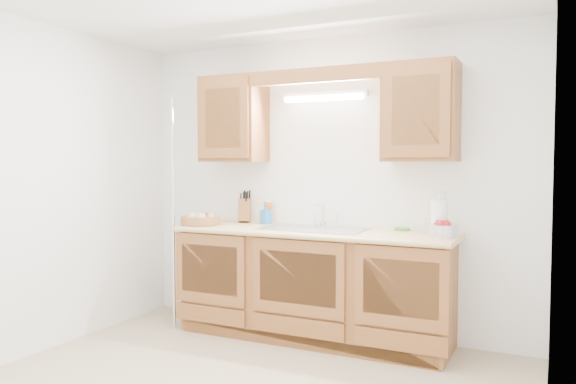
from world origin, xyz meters
The scene contains 17 objects.
room centered at (0.00, 0.00, 1.25)m, with size 3.52×3.50×2.50m.
base_cabinets centered at (0.00, 1.20, 0.44)m, with size 2.20×0.60×0.86m, color brown.
countertop centered at (0.00, 1.19, 0.88)m, with size 2.30×0.63×0.04m, color tan.
upper_cabinet_left centered at (-0.83, 1.33, 1.83)m, with size 0.55×0.33×0.75m, color brown.
upper_cabinet_right centered at (0.83, 1.33, 1.83)m, with size 0.55×0.33×0.75m, color brown.
valance centered at (0.00, 1.19, 2.14)m, with size 2.20×0.05×0.12m, color brown.
fluorescent_fixture centered at (0.00, 1.42, 2.00)m, with size 0.76×0.08×0.08m.
sink centered at (0.00, 1.21, 0.83)m, with size 0.84×0.46×0.36m.
wire_shelf_pole centered at (-1.20, 0.94, 1.00)m, with size 0.03×0.03×2.00m, color silver.
outlet_plate centered at (0.95, 1.49, 1.15)m, with size 0.08×0.01×0.12m, color white.
fruit_basket centered at (-1.03, 1.09, 0.95)m, with size 0.39×0.39×0.11m.
knife_block centered at (-0.78, 1.44, 1.01)m, with size 0.16×0.20×0.30m.
orange_canister centered at (-0.54, 1.43, 1.00)m, with size 0.08×0.08×0.20m.
soap_bottle centered at (-0.54, 1.40, 0.99)m, with size 0.08×0.08×0.18m, color blue.
sponge centered at (0.67, 1.44, 0.91)m, with size 0.12×0.08×0.02m.
paper_towel centered at (0.99, 1.26, 1.03)m, with size 0.15×0.15×0.31m.
apple_bowl centered at (1.03, 1.18, 0.95)m, with size 0.26×0.26×0.13m.
Camera 1 is at (1.78, -2.97, 1.44)m, focal length 35.00 mm.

